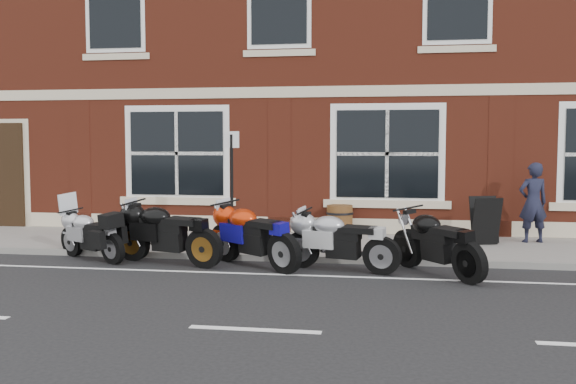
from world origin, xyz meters
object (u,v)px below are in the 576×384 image
(moto_sport_black, at_px, (166,231))
(barrel_planter, at_px, (340,220))
(moto_touring_silver, at_px, (91,233))
(moto_sport_silver, at_px, (339,239))
(a_board_sign, at_px, (485,221))
(parking_sign, at_px, (232,180))
(moto_naked_black, at_px, (437,241))
(moto_sport_red, at_px, (253,233))
(pedestrian_left, at_px, (533,203))

(moto_sport_black, distance_m, barrel_planter, 4.44)
(moto_touring_silver, relative_size, moto_sport_silver, 0.82)
(barrel_planter, bearing_deg, a_board_sign, -15.41)
(moto_sport_silver, bearing_deg, parking_sign, 73.31)
(moto_naked_black, height_order, parking_sign, parking_sign)
(moto_touring_silver, xyz_separation_m, moto_sport_red, (3.20, -0.21, 0.09))
(moto_touring_silver, distance_m, moto_sport_red, 3.21)
(moto_sport_black, bearing_deg, moto_sport_silver, -74.40)
(moto_sport_red, xyz_separation_m, pedestrian_left, (5.40, 2.96, 0.36))
(moto_sport_red, relative_size, moto_naked_black, 1.02)
(moto_sport_black, xyz_separation_m, barrel_planter, (2.92, 3.34, -0.14))
(pedestrian_left, bearing_deg, moto_touring_silver, 4.61)
(moto_touring_silver, bearing_deg, barrel_planter, -24.88)
(moto_touring_silver, relative_size, moto_naked_black, 0.90)
(a_board_sign, bearing_deg, moto_sport_red, -168.03)
(pedestrian_left, xyz_separation_m, barrel_planter, (-4.11, 0.40, -0.50))
(moto_sport_silver, height_order, pedestrian_left, pedestrian_left)
(moto_touring_silver, bearing_deg, a_board_sign, -43.02)
(moto_sport_silver, height_order, barrel_planter, moto_sport_silver)
(moto_sport_silver, distance_m, a_board_sign, 3.85)
(moto_sport_black, height_order, barrel_planter, moto_sport_black)
(moto_sport_black, relative_size, moto_sport_silver, 1.09)
(pedestrian_left, height_order, barrel_planter, pedestrian_left)
(moto_sport_black, relative_size, pedestrian_left, 1.34)
(pedestrian_left, relative_size, barrel_planter, 2.46)
(moto_sport_black, xyz_separation_m, a_board_sign, (6.00, 2.49, 0.01))
(moto_touring_silver, xyz_separation_m, moto_sport_silver, (4.75, -0.32, 0.04))
(moto_touring_silver, relative_size, parking_sign, 0.73)
(parking_sign, bearing_deg, moto_sport_silver, -21.69)
(parking_sign, bearing_deg, barrel_planter, 55.80)
(barrel_planter, bearing_deg, pedestrian_left, -5.58)
(moto_sport_red, height_order, pedestrian_left, pedestrian_left)
(moto_sport_silver, height_order, parking_sign, parking_sign)
(pedestrian_left, bearing_deg, barrel_planter, -18.69)
(moto_sport_black, xyz_separation_m, parking_sign, (0.90, 1.36, 0.86))
(moto_sport_black, height_order, a_board_sign, a_board_sign)
(moto_naked_black, xyz_separation_m, barrel_planter, (-1.91, 3.54, -0.12))
(moto_sport_silver, relative_size, parking_sign, 0.90)
(moto_sport_silver, xyz_separation_m, moto_naked_black, (1.65, -0.08, 0.03))
(moto_naked_black, distance_m, pedestrian_left, 3.85)
(moto_sport_silver, distance_m, pedestrian_left, 4.94)
(barrel_planter, bearing_deg, moto_sport_silver, -85.76)
(barrel_planter, bearing_deg, moto_touring_silver, -144.95)
(moto_sport_red, bearing_deg, pedestrian_left, -23.73)
(moto_sport_red, bearing_deg, a_board_sign, -22.57)
(moto_sport_red, xyz_separation_m, moto_sport_silver, (1.55, -0.11, -0.05))
(moto_sport_silver, xyz_separation_m, parking_sign, (-2.28, 1.49, 0.91))
(moto_sport_silver, bearing_deg, pedestrian_left, -35.09)
(moto_naked_black, bearing_deg, moto_sport_black, 141.34)
(moto_naked_black, height_order, pedestrian_left, pedestrian_left)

